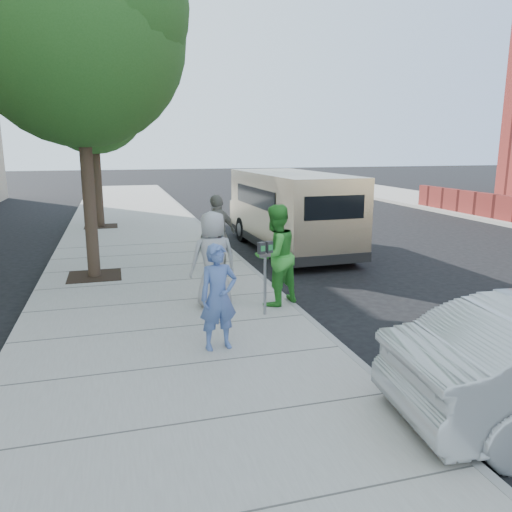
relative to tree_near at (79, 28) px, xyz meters
name	(u,v)px	position (x,y,z in m)	size (l,w,h in m)	color
ground	(211,304)	(2.25, -2.40, -5.55)	(120.00, 120.00, 0.00)	black
sidewalk	(161,305)	(1.25, -2.40, -5.47)	(5.00, 60.00, 0.15)	gray
curb_face	(279,295)	(3.69, -2.40, -5.47)	(0.12, 60.00, 0.16)	gray
tree_near	(79,28)	(0.00, 0.00, 0.00)	(4.62, 4.60, 7.53)	black
tree_far	(94,95)	(0.00, 7.60, -0.66)	(3.92, 3.80, 6.49)	black
parking_meter	(265,262)	(3.00, -3.68, -4.43)	(0.29, 0.17, 1.33)	gray
van	(289,210)	(5.55, 2.22, -4.31)	(2.31, 6.39, 2.34)	#C3AF8C
person_officer	(218,297)	(1.89, -4.96, -4.60)	(0.58, 0.38, 1.59)	#4F69A8
person_green_shirt	(275,255)	(3.36, -3.15, -4.44)	(0.93, 0.72, 1.91)	green
person_gray_shirt	(213,259)	(2.21, -2.95, -4.49)	(0.88, 0.57, 1.80)	#A1A1A3
person_striped_polo	(218,234)	(2.80, -0.49, -4.46)	(1.09, 0.46, 1.87)	slate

